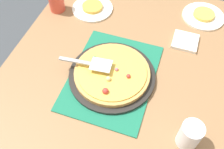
{
  "coord_description": "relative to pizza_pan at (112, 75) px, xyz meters",
  "views": [
    {
      "loc": [
        -0.62,
        -0.21,
        1.68
      ],
      "look_at": [
        0.0,
        0.0,
        0.77
      ],
      "focal_mm": 41.12,
      "sensor_mm": 36.0,
      "label": 1
    }
  ],
  "objects": [
    {
      "name": "ground_plane",
      "position": [
        0.0,
        0.0,
        -0.76
      ],
      "size": [
        8.0,
        8.0,
        0.0
      ],
      "primitive_type": "plane",
      "color": "#3D4247"
    },
    {
      "name": "dining_table",
      "position": [
        0.0,
        0.0,
        -0.12
      ],
      "size": [
        1.4,
        1.0,
        0.75
      ],
      "color": "olive",
      "rests_on": "ground_plane"
    },
    {
      "name": "placemat",
      "position": [
        0.0,
        0.0,
        -0.01
      ],
      "size": [
        0.48,
        0.36,
        0.01
      ],
      "primitive_type": "cube",
      "color": "#196B4C",
      "rests_on": "dining_table"
    },
    {
      "name": "pizza_pan",
      "position": [
        0.0,
        0.0,
        0.0
      ],
      "size": [
        0.38,
        0.38,
        0.01
      ],
      "primitive_type": "cylinder",
      "color": "black",
      "rests_on": "placemat"
    },
    {
      "name": "pizza",
      "position": [
        -0.0,
        0.0,
        0.02
      ],
      "size": [
        0.33,
        0.33,
        0.05
      ],
      "color": "tan",
      "rests_on": "pizza_pan"
    },
    {
      "name": "plate_near_left",
      "position": [
        0.53,
        -0.33,
        -0.01
      ],
      "size": [
        0.22,
        0.22,
        0.01
      ],
      "primitive_type": "cylinder",
      "color": "white",
      "rests_on": "dining_table"
    },
    {
      "name": "plate_far_right",
      "position": [
        0.4,
        0.25,
        -0.01
      ],
      "size": [
        0.22,
        0.22,
        0.01
      ],
      "primitive_type": "cylinder",
      "color": "white",
      "rests_on": "dining_table"
    },
    {
      "name": "served_slice_left",
      "position": [
        0.53,
        -0.33,
        0.01
      ],
      "size": [
        0.11,
        0.11,
        0.02
      ],
      "primitive_type": "cylinder",
      "color": "#EAB747",
      "rests_on": "plate_near_left"
    },
    {
      "name": "served_slice_right",
      "position": [
        0.4,
        0.25,
        0.01
      ],
      "size": [
        0.11,
        0.11,
        0.02
      ],
      "primitive_type": "cylinder",
      "color": "gold",
      "rests_on": "plate_far_right"
    },
    {
      "name": "cup_near",
      "position": [
        0.33,
        0.43,
        0.05
      ],
      "size": [
        0.08,
        0.08,
        0.12
      ],
      "primitive_type": "cylinder",
      "color": "#E04C38",
      "rests_on": "dining_table"
    },
    {
      "name": "cup_far",
      "position": [
        -0.19,
        -0.36,
        0.05
      ],
      "size": [
        0.08,
        0.08,
        0.12
      ],
      "primitive_type": "cylinder",
      "color": "white",
      "rests_on": "dining_table"
    },
    {
      "name": "pizza_server",
      "position": [
        -0.01,
        0.1,
        0.05
      ],
      "size": [
        0.08,
        0.23,
        0.01
      ],
      "color": "silver",
      "rests_on": "pizza"
    },
    {
      "name": "napkin_stack",
      "position": [
        0.31,
        -0.27,
        -0.01
      ],
      "size": [
        0.12,
        0.12,
        0.02
      ],
      "primitive_type": "cube",
      "color": "white",
      "rests_on": "dining_table"
    }
  ]
}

